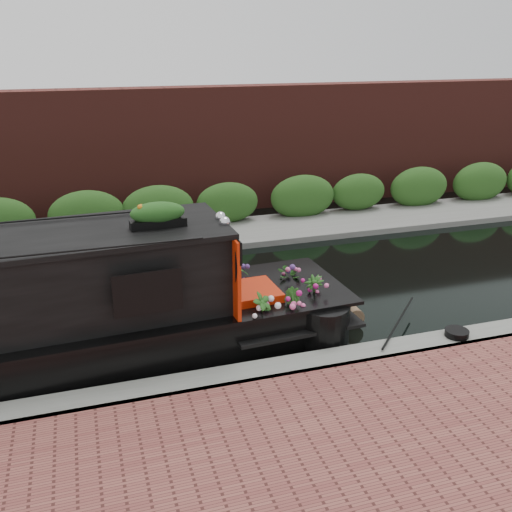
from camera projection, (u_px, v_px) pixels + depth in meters
name	position (u px, v px, depth m)	size (l,w,h in m)	color
ground	(195.00, 304.00, 12.36)	(80.00, 80.00, 0.00)	black
near_bank_coping	(235.00, 387.00, 9.42)	(40.00, 0.60, 0.50)	slate
far_bank_path	(165.00, 242.00, 16.11)	(40.00, 2.40, 0.34)	slate
far_hedge	(160.00, 233.00, 16.91)	(40.00, 1.10, 2.80)	#26501A
far_brick_wall	(151.00, 214.00, 18.79)	(40.00, 1.00, 8.00)	#53211C
rope_fender	(351.00, 314.00, 11.48)	(0.38, 0.38, 0.46)	brown
coiled_mooring_rope	(457.00, 333.00, 10.50)	(0.44, 0.44, 0.12)	black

